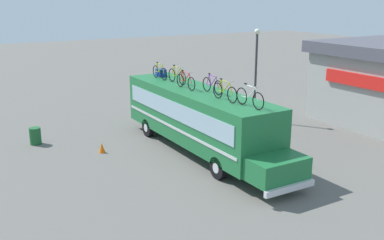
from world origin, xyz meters
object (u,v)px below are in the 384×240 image
object	(u,v)px
rooftop_bicycle_5	(225,92)
rooftop_bicycle_3	(186,81)
rooftop_bicycle_2	(177,76)
traffic_cone	(102,148)
rooftop_bicycle_6	(250,98)
luggage_bag_1	(161,73)
trash_bin	(35,136)
bus	(199,117)
street_lamp	(256,66)
rooftop_bicycle_1	(160,72)
rooftop_bicycle_4	(212,85)

from	to	relation	value
rooftop_bicycle_5	rooftop_bicycle_3	bearing A→B (deg)	-176.90
rooftop_bicycle_2	traffic_cone	world-z (taller)	rooftop_bicycle_2
rooftop_bicycle_6	luggage_bag_1	bearing A→B (deg)	178.69
rooftop_bicycle_3	trash_bin	xyz separation A→B (m)	(-4.51, -6.29, -2.96)
bus	traffic_cone	bearing A→B (deg)	-118.07
rooftop_bicycle_2	trash_bin	distance (m)	7.88
rooftop_bicycle_5	street_lamp	distance (m)	8.20
bus	rooftop_bicycle_1	size ratio (longest dim) A/B	7.19
luggage_bag_1	rooftop_bicycle_4	world-z (taller)	rooftop_bicycle_4
luggage_bag_1	trash_bin	world-z (taller)	luggage_bag_1
rooftop_bicycle_5	trash_bin	bearing A→B (deg)	-139.51
rooftop_bicycle_6	traffic_cone	bearing A→B (deg)	-145.26
luggage_bag_1	rooftop_bicycle_5	world-z (taller)	rooftop_bicycle_5
luggage_bag_1	trash_bin	bearing A→B (deg)	-96.29
rooftop_bicycle_3	street_lamp	distance (m)	6.70
rooftop_bicycle_5	rooftop_bicycle_6	xyz separation A→B (m)	(1.45, 0.21, 0.00)
rooftop_bicycle_2	trash_bin	world-z (taller)	rooftop_bicycle_2
bus	rooftop_bicycle_6	size ratio (longest dim) A/B	6.75
rooftop_bicycle_6	rooftop_bicycle_3	bearing A→B (deg)	-175.25
rooftop_bicycle_1	rooftop_bicycle_5	bearing A→B (deg)	0.22
trash_bin	rooftop_bicycle_1	bearing A→B (deg)	77.21
rooftop_bicycle_6	rooftop_bicycle_1	bearing A→B (deg)	-178.24
rooftop_bicycle_6	traffic_cone	xyz separation A→B (m)	(-6.03, -4.18, -3.17)
bus	luggage_bag_1	xyz separation A→B (m)	(-4.44, 0.21, 1.48)
rooftop_bicycle_4	trash_bin	distance (m)	9.58
rooftop_bicycle_4	rooftop_bicycle_3	bearing A→B (deg)	-160.16
rooftop_bicycle_5	rooftop_bicycle_2	bearing A→B (deg)	177.90
bus	trash_bin	distance (m)	8.54
luggage_bag_1	rooftop_bicycle_5	bearing A→B (deg)	-3.34
rooftop_bicycle_5	traffic_cone	size ratio (longest dim) A/B	3.54
rooftop_bicycle_1	street_lamp	size ratio (longest dim) A/B	0.30
rooftop_bicycle_1	rooftop_bicycle_3	size ratio (longest dim) A/B	0.95
rooftop_bicycle_5	rooftop_bicycle_6	bearing A→B (deg)	8.21
rooftop_bicycle_2	rooftop_bicycle_4	bearing A→B (deg)	4.12
rooftop_bicycle_2	rooftop_bicycle_3	xyz separation A→B (m)	(1.46, -0.33, -0.01)
luggage_bag_1	rooftop_bicycle_3	xyz separation A→B (m)	(3.75, -0.56, 0.17)
rooftop_bicycle_4	rooftop_bicycle_6	distance (m)	3.00
rooftop_bicycle_3	rooftop_bicycle_6	bearing A→B (deg)	4.75
bus	rooftop_bicycle_5	world-z (taller)	rooftop_bicycle_5
rooftop_bicycle_1	rooftop_bicycle_4	size ratio (longest dim) A/B	1.01
rooftop_bicycle_3	rooftop_bicycle_5	size ratio (longest dim) A/B	0.99
bus	traffic_cone	distance (m)	4.95
bus	rooftop_bicycle_3	distance (m)	1.82
luggage_bag_1	rooftop_bicycle_1	xyz separation A→B (m)	(0.71, -0.42, 0.17)
rooftop_bicycle_1	traffic_cone	xyz separation A→B (m)	(1.51, -3.95, -3.15)
luggage_bag_1	bus	bearing A→B (deg)	-2.69
rooftop_bicycle_3	street_lamp	xyz separation A→B (m)	(-2.46, 6.23, -0.09)
rooftop_bicycle_3	rooftop_bicycle_5	xyz separation A→B (m)	(3.05, 0.17, 0.01)
luggage_bag_1	rooftop_bicycle_1	distance (m)	0.84
rooftop_bicycle_2	rooftop_bicycle_3	size ratio (longest dim) A/B	1.02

